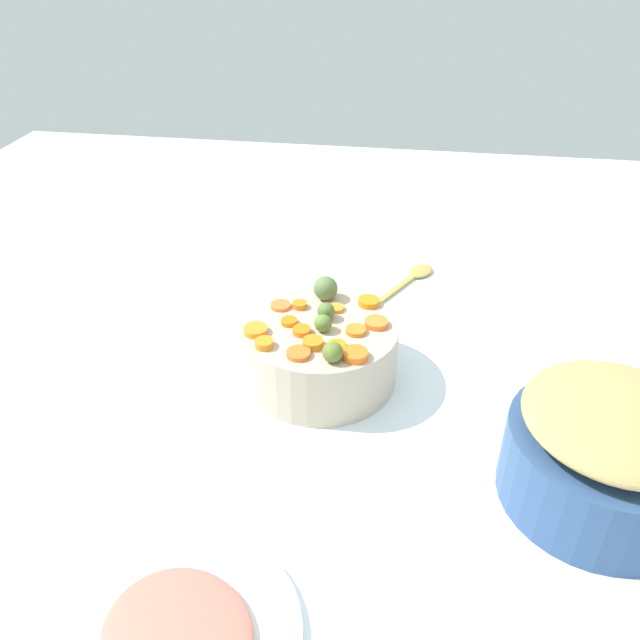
# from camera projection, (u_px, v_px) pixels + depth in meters

# --- Properties ---
(tabletop) EXTENTS (2.40, 2.40, 0.02)m
(tabletop) POSITION_uv_depth(u_px,v_px,m) (311.00, 371.00, 1.11)
(tabletop) COLOR white
(tabletop) RESTS_ON ground
(serving_bowl_carrots) EXTENTS (0.26, 0.26, 0.11)m
(serving_bowl_carrots) POSITION_uv_depth(u_px,v_px,m) (320.00, 352.00, 1.05)
(serving_bowl_carrots) COLOR #C4AE91
(serving_bowl_carrots) RESTS_ON tabletop
(metal_pot) EXTENTS (0.26, 0.26, 0.11)m
(metal_pot) POSITION_uv_depth(u_px,v_px,m) (602.00, 465.00, 0.84)
(metal_pot) COLOR #2E4B7A
(metal_pot) RESTS_ON tabletop
(stuffing_mound) EXTENTS (0.23, 0.23, 0.05)m
(stuffing_mound) POSITION_uv_depth(u_px,v_px,m) (618.00, 419.00, 0.79)
(stuffing_mound) COLOR tan
(stuffing_mound) RESTS_ON metal_pot
(carrot_slice_0) EXTENTS (0.04, 0.04, 0.01)m
(carrot_slice_0) POSITION_uv_depth(u_px,v_px,m) (376.00, 323.00, 1.02)
(carrot_slice_0) COLOR orange
(carrot_slice_0) RESTS_ON serving_bowl_carrots
(carrot_slice_1) EXTENTS (0.05, 0.05, 0.01)m
(carrot_slice_1) POSITION_uv_depth(u_px,v_px,m) (369.00, 302.00, 1.08)
(carrot_slice_1) COLOR orange
(carrot_slice_1) RESTS_ON serving_bowl_carrots
(carrot_slice_2) EXTENTS (0.05, 0.05, 0.01)m
(carrot_slice_2) POSITION_uv_depth(u_px,v_px,m) (355.00, 355.00, 0.95)
(carrot_slice_2) COLOR orange
(carrot_slice_2) RESTS_ON serving_bowl_carrots
(carrot_slice_3) EXTENTS (0.05, 0.05, 0.01)m
(carrot_slice_3) POSITION_uv_depth(u_px,v_px,m) (298.00, 353.00, 0.95)
(carrot_slice_3) COLOR orange
(carrot_slice_3) RESTS_ON serving_bowl_carrots
(carrot_slice_4) EXTENTS (0.04, 0.04, 0.01)m
(carrot_slice_4) POSITION_uv_depth(u_px,v_px,m) (256.00, 330.00, 1.00)
(carrot_slice_4) COLOR orange
(carrot_slice_4) RESTS_ON serving_bowl_carrots
(carrot_slice_5) EXTENTS (0.04, 0.04, 0.01)m
(carrot_slice_5) POSITION_uv_depth(u_px,v_px,m) (302.00, 331.00, 1.00)
(carrot_slice_5) COLOR orange
(carrot_slice_5) RESTS_ON serving_bowl_carrots
(carrot_slice_6) EXTENTS (0.03, 0.03, 0.01)m
(carrot_slice_6) POSITION_uv_depth(u_px,v_px,m) (300.00, 305.00, 1.07)
(carrot_slice_6) COLOR orange
(carrot_slice_6) RESTS_ON serving_bowl_carrots
(carrot_slice_7) EXTENTS (0.05, 0.05, 0.01)m
(carrot_slice_7) POSITION_uv_depth(u_px,v_px,m) (281.00, 306.00, 1.07)
(carrot_slice_7) COLOR orange
(carrot_slice_7) RESTS_ON serving_bowl_carrots
(carrot_slice_8) EXTENTS (0.04, 0.04, 0.01)m
(carrot_slice_8) POSITION_uv_depth(u_px,v_px,m) (289.00, 322.00, 1.03)
(carrot_slice_8) COLOR orange
(carrot_slice_8) RESTS_ON serving_bowl_carrots
(carrot_slice_9) EXTENTS (0.03, 0.03, 0.01)m
(carrot_slice_9) POSITION_uv_depth(u_px,v_px,m) (337.00, 345.00, 0.97)
(carrot_slice_9) COLOR orange
(carrot_slice_9) RESTS_ON serving_bowl_carrots
(carrot_slice_10) EXTENTS (0.04, 0.04, 0.01)m
(carrot_slice_10) POSITION_uv_depth(u_px,v_px,m) (356.00, 330.00, 1.01)
(carrot_slice_10) COLOR orange
(carrot_slice_10) RESTS_ON serving_bowl_carrots
(carrot_slice_11) EXTENTS (0.05, 0.05, 0.01)m
(carrot_slice_11) POSITION_uv_depth(u_px,v_px,m) (313.00, 343.00, 0.97)
(carrot_slice_11) COLOR orange
(carrot_slice_11) RESTS_ON serving_bowl_carrots
(carrot_slice_12) EXTENTS (0.04, 0.04, 0.01)m
(carrot_slice_12) POSITION_uv_depth(u_px,v_px,m) (336.00, 308.00, 1.06)
(carrot_slice_12) COLOR orange
(carrot_slice_12) RESTS_ON serving_bowl_carrots
(carrot_slice_13) EXTENTS (0.04, 0.04, 0.01)m
(carrot_slice_13) POSITION_uv_depth(u_px,v_px,m) (264.00, 343.00, 0.97)
(carrot_slice_13) COLOR orange
(carrot_slice_13) RESTS_ON serving_bowl_carrots
(brussels_sprout_0) EXTENTS (0.04, 0.04, 0.04)m
(brussels_sprout_0) POSITION_uv_depth(u_px,v_px,m) (326.00, 288.00, 1.08)
(brussels_sprout_0) COLOR #587141
(brussels_sprout_0) RESTS_ON serving_bowl_carrots
(brussels_sprout_1) EXTENTS (0.03, 0.03, 0.03)m
(brussels_sprout_1) POSITION_uv_depth(u_px,v_px,m) (323.00, 323.00, 1.00)
(brussels_sprout_1) COLOR #5A7A33
(brussels_sprout_1) RESTS_ON serving_bowl_carrots
(brussels_sprout_2) EXTENTS (0.03, 0.03, 0.03)m
(brussels_sprout_2) POSITION_uv_depth(u_px,v_px,m) (326.00, 311.00, 1.03)
(brussels_sprout_2) COLOR #566F33
(brussels_sprout_2) RESTS_ON serving_bowl_carrots
(brussels_sprout_3) EXTENTS (0.03, 0.03, 0.03)m
(brussels_sprout_3) POSITION_uv_depth(u_px,v_px,m) (333.00, 352.00, 0.94)
(brussels_sprout_3) COLOR #5C712D
(brussels_sprout_3) RESTS_ON serving_bowl_carrots
(wooden_spoon) EXTENTS (0.27, 0.17, 0.01)m
(wooden_spoon) POSITION_uv_depth(u_px,v_px,m) (408.00, 280.00, 1.35)
(wooden_spoon) COLOR #AD9148
(wooden_spoon) RESTS_ON tabletop
(ham_plate) EXTENTS (0.28, 0.28, 0.01)m
(ham_plate) POSITION_uv_depth(u_px,v_px,m) (176.00, 637.00, 0.69)
(ham_plate) COLOR white
(ham_plate) RESTS_ON tabletop
(ham_slice_main) EXTENTS (0.23, 0.23, 0.02)m
(ham_slice_main) POSITION_uv_depth(u_px,v_px,m) (177.00, 635.00, 0.68)
(ham_slice_main) COLOR #D16E5E
(ham_slice_main) RESTS_ON ham_plate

